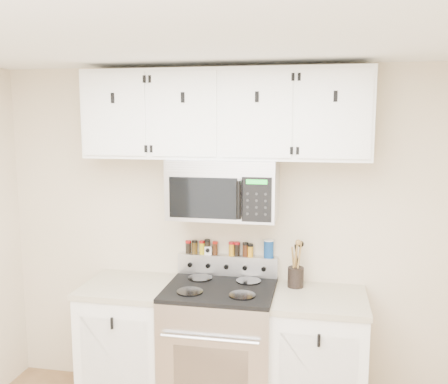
# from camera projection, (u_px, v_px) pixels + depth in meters

# --- Properties ---
(back_wall) EXTENTS (3.50, 0.01, 2.50)m
(back_wall) POSITION_uv_depth(u_px,v_px,m) (228.00, 235.00, 3.77)
(back_wall) COLOR #C6B894
(back_wall) RESTS_ON floor
(ceiling) EXTENTS (3.50, 3.50, 0.01)m
(ceiling) POSITION_uv_depth(u_px,v_px,m) (145.00, 20.00, 1.89)
(ceiling) COLOR white
(ceiling) RESTS_ON back_wall
(range) EXTENTS (0.76, 0.65, 1.10)m
(range) POSITION_uv_depth(u_px,v_px,m) (220.00, 349.00, 3.57)
(range) COLOR #B7B7BA
(range) RESTS_ON floor
(base_cabinet_left) EXTENTS (0.64, 0.62, 0.92)m
(base_cabinet_left) POSITION_uv_depth(u_px,v_px,m) (131.00, 342.00, 3.73)
(base_cabinet_left) COLOR white
(base_cabinet_left) RESTS_ON floor
(base_cabinet_right) EXTENTS (0.64, 0.62, 0.92)m
(base_cabinet_right) POSITION_uv_depth(u_px,v_px,m) (318.00, 359.00, 3.47)
(base_cabinet_right) COLOR white
(base_cabinet_right) RESTS_ON floor
(microwave) EXTENTS (0.76, 0.44, 0.42)m
(microwave) POSITION_uv_depth(u_px,v_px,m) (224.00, 189.00, 3.53)
(microwave) COLOR #9E9EA3
(microwave) RESTS_ON back_wall
(upper_cabinets) EXTENTS (2.00, 0.35, 0.62)m
(upper_cabinets) POSITION_uv_depth(u_px,v_px,m) (224.00, 114.00, 3.47)
(upper_cabinets) COLOR white
(upper_cabinets) RESTS_ON back_wall
(utensil_crock) EXTENTS (0.12, 0.12, 0.34)m
(utensil_crock) POSITION_uv_depth(u_px,v_px,m) (296.00, 275.00, 3.58)
(utensil_crock) COLOR black
(utensil_crock) RESTS_ON base_cabinet_right
(kitchen_timer) EXTENTS (0.06, 0.05, 0.06)m
(kitchen_timer) POSITION_uv_depth(u_px,v_px,m) (208.00, 250.00, 3.78)
(kitchen_timer) COLOR silver
(kitchen_timer) RESTS_ON range
(salt_canister) EXTENTS (0.07, 0.07, 0.14)m
(salt_canister) POSITION_uv_depth(u_px,v_px,m) (269.00, 249.00, 3.69)
(salt_canister) COLOR navy
(salt_canister) RESTS_ON range
(spice_jar_0) EXTENTS (0.04, 0.04, 0.10)m
(spice_jar_0) POSITION_uv_depth(u_px,v_px,m) (188.00, 247.00, 3.81)
(spice_jar_0) COLOR black
(spice_jar_0) RESTS_ON range
(spice_jar_1) EXTENTS (0.04, 0.04, 0.10)m
(spice_jar_1) POSITION_uv_depth(u_px,v_px,m) (195.00, 247.00, 3.80)
(spice_jar_1) COLOR #3F2D0F
(spice_jar_1) RESTS_ON range
(spice_jar_2) EXTENTS (0.04, 0.04, 0.10)m
(spice_jar_2) POSITION_uv_depth(u_px,v_px,m) (202.00, 247.00, 3.79)
(spice_jar_2) COLOR gold
(spice_jar_2) RESTS_ON range
(spice_jar_3) EXTENTS (0.04, 0.04, 0.11)m
(spice_jar_3) POSITION_uv_depth(u_px,v_px,m) (207.00, 247.00, 3.78)
(spice_jar_3) COLOR black
(spice_jar_3) RESTS_ON range
(spice_jar_4) EXTENTS (0.04, 0.04, 0.10)m
(spice_jar_4) POSITION_uv_depth(u_px,v_px,m) (215.00, 248.00, 3.77)
(spice_jar_4) COLOR #3F200F
(spice_jar_4) RESTS_ON range
(spice_jar_5) EXTENTS (0.05, 0.05, 0.10)m
(spice_jar_5) POSITION_uv_depth(u_px,v_px,m) (232.00, 249.00, 3.74)
(spice_jar_5) COLOR #C68717
(spice_jar_5) RESTS_ON range
(spice_jar_6) EXTENTS (0.04, 0.04, 0.11)m
(spice_jar_6) POSITION_uv_depth(u_px,v_px,m) (237.00, 249.00, 3.74)
(spice_jar_6) COLOR black
(spice_jar_6) RESTS_ON range
(spice_jar_7) EXTENTS (0.04, 0.04, 0.10)m
(spice_jar_7) POSITION_uv_depth(u_px,v_px,m) (245.00, 249.00, 3.72)
(spice_jar_7) COLOR #401F0F
(spice_jar_7) RESTS_ON range
(spice_jar_8) EXTENTS (0.04, 0.04, 0.09)m
(spice_jar_8) POSITION_uv_depth(u_px,v_px,m) (250.00, 250.00, 3.72)
(spice_jar_8) COLOR orange
(spice_jar_8) RESTS_ON range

